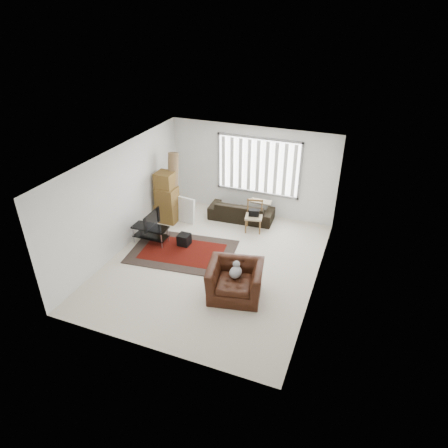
# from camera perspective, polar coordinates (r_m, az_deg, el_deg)

# --- Properties ---
(room) EXTENTS (6.00, 6.02, 2.71)m
(room) POSITION_cam_1_polar(r_m,az_deg,el_deg) (9.53, -0.34, 4.66)
(room) COLOR beige
(room) RESTS_ON ground
(persian_rug) EXTENTS (2.84, 2.06, 0.02)m
(persian_rug) POSITION_cam_1_polar(r_m,az_deg,el_deg) (10.49, -5.94, -3.93)
(persian_rug) COLOR black
(persian_rug) RESTS_ON ground
(tv_stand) EXTENTS (0.95, 0.43, 0.48)m
(tv_stand) POSITION_cam_1_polar(r_m,az_deg,el_deg) (10.86, -10.46, -1.00)
(tv_stand) COLOR black
(tv_stand) RESTS_ON ground
(tv) EXTENTS (0.10, 0.77, 0.44)m
(tv) POSITION_cam_1_polar(r_m,az_deg,el_deg) (10.68, -10.63, 0.65)
(tv) COLOR black
(tv) RESTS_ON tv_stand
(subwoofer) EXTENTS (0.31, 0.31, 0.30)m
(subwoofer) POSITION_cam_1_polar(r_m,az_deg,el_deg) (10.68, -5.71, -2.22)
(subwoofer) COLOR black
(subwoofer) RESTS_ON persian_rug
(moving_boxes) EXTENTS (0.62, 0.56, 1.51)m
(moving_boxes) POSITION_cam_1_polar(r_m,az_deg,el_deg) (11.72, -8.16, 3.57)
(moving_boxes) COLOR brown
(moving_boxes) RESTS_ON ground
(white_flatpack) EXTENTS (0.62, 0.25, 0.77)m
(white_flatpack) POSITION_cam_1_polar(r_m,az_deg,el_deg) (11.72, -5.53, 2.00)
(white_flatpack) COLOR silver
(white_flatpack) RESTS_ON ground
(rolled_rug) EXTENTS (0.37, 0.71, 2.02)m
(rolled_rug) POSITION_cam_1_polar(r_m,az_deg,el_deg) (11.70, -7.31, 5.24)
(rolled_rug) COLOR brown
(rolled_rug) RESTS_ON ground
(sofa) EXTENTS (1.95, 0.94, 0.73)m
(sofa) POSITION_cam_1_polar(r_m,az_deg,el_deg) (11.82, 2.50, 2.28)
(sofa) COLOR black
(sofa) RESTS_ON ground
(side_chair) EXTENTS (0.56, 0.56, 0.88)m
(side_chair) POSITION_cam_1_polar(r_m,az_deg,el_deg) (11.22, 4.30, 1.32)
(side_chair) COLOR #9B8866
(side_chair) RESTS_ON ground
(armchair) EXTENTS (1.37, 1.25, 0.88)m
(armchair) POSITION_cam_1_polar(r_m,az_deg,el_deg) (8.78, 1.61, -7.78)
(armchair) COLOR #33150A
(armchair) RESTS_ON ground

